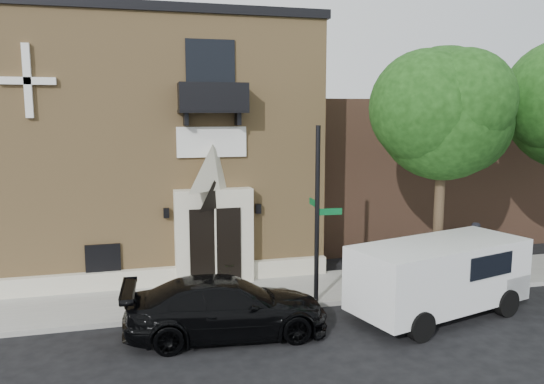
# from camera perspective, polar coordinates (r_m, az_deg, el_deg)

# --- Properties ---
(ground) EXTENTS (120.00, 120.00, 0.00)m
(ground) POSITION_cam_1_polar(r_m,az_deg,el_deg) (16.05, -1.04, -12.88)
(ground) COLOR black
(ground) RESTS_ON ground
(sidewalk) EXTENTS (42.00, 3.00, 0.15)m
(sidewalk) POSITION_cam_1_polar(r_m,az_deg,el_deg) (17.62, 1.02, -10.63)
(sidewalk) COLOR gray
(sidewalk) RESTS_ON ground
(church) EXTENTS (12.20, 11.01, 9.30)m
(church) POSITION_cam_1_polar(r_m,az_deg,el_deg) (22.52, -13.33, 5.19)
(church) COLOR #A6804E
(church) RESTS_ON ground
(neighbour_building) EXTENTS (18.00, 8.00, 6.40)m
(neighbour_building) POSITION_cam_1_polar(r_m,az_deg,el_deg) (28.29, 18.73, 2.69)
(neighbour_building) COLOR brown
(neighbour_building) RESTS_ON ground
(street_tree_left) EXTENTS (4.97, 4.38, 7.77)m
(street_tree_left) POSITION_cam_1_polar(r_m,az_deg,el_deg) (17.65, 18.21, 8.13)
(street_tree_left) COLOR #38281C
(street_tree_left) RESTS_ON sidewalk
(black_sedan) EXTENTS (5.47, 2.46, 1.56)m
(black_sedan) POSITION_cam_1_polar(r_m,az_deg,el_deg) (14.36, -4.89, -12.22)
(black_sedan) COLOR black
(black_sedan) RESTS_ON ground
(cargo_van) EXTENTS (5.73, 3.48, 2.19)m
(cargo_van) POSITION_cam_1_polar(r_m,az_deg,el_deg) (16.31, 18.02, -8.41)
(cargo_van) COLOR white
(cargo_van) RESTS_ON ground
(street_sign) EXTENTS (0.85, 0.85, 5.35)m
(street_sign) POSITION_cam_1_polar(r_m,az_deg,el_deg) (15.94, 4.92, -2.41)
(street_sign) COLOR black
(street_sign) RESTS_ON sidewalk
(fire_hydrant) EXTENTS (0.50, 0.40, 0.88)m
(fire_hydrant) POSITION_cam_1_polar(r_m,az_deg,el_deg) (18.69, 17.35, -8.26)
(fire_hydrant) COLOR #A6240F
(fire_hydrant) RESTS_ON sidewalk
(dumpster) EXTENTS (2.13, 1.49, 1.27)m
(dumpster) POSITION_cam_1_polar(r_m,az_deg,el_deg) (18.74, 18.59, -7.61)
(dumpster) COLOR #0E331A
(dumpster) RESTS_ON sidewalk
(planter) EXTENTS (0.66, 0.59, 0.67)m
(planter) POSITION_cam_1_polar(r_m,az_deg,el_deg) (18.19, -4.96, -8.68)
(planter) COLOR #3B6028
(planter) RESTS_ON sidewalk
(pedestrian_near) EXTENTS (0.79, 0.67, 1.83)m
(pedestrian_near) POSITION_cam_1_polar(r_m,az_deg,el_deg) (20.46, 20.82, -5.58)
(pedestrian_near) COLOR black
(pedestrian_near) RESTS_ON sidewalk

